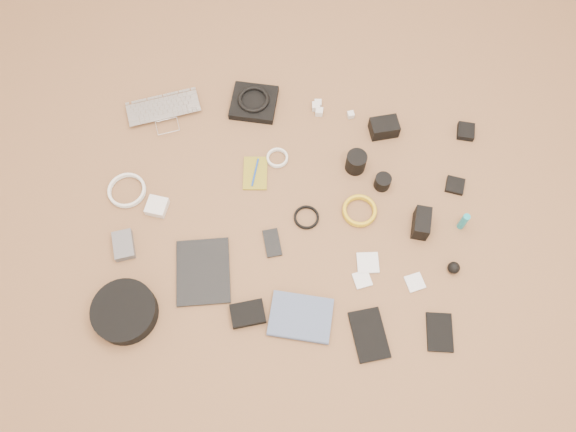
# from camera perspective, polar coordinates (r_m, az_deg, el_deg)

# --- Properties ---
(laptop) EXTENTS (0.36, 0.31, 0.02)m
(laptop) POSITION_cam_1_polar(r_m,az_deg,el_deg) (2.43, -12.34, 9.84)
(laptop) COLOR #B5B5BA
(laptop) RESTS_ON ground
(headphone_pouch) EXTENTS (0.19, 0.18, 0.03)m
(headphone_pouch) POSITION_cam_1_polar(r_m,az_deg,el_deg) (2.41, -3.49, 11.42)
(headphone_pouch) COLOR black
(headphone_pouch) RESTS_ON ground
(headphones) EXTENTS (0.15, 0.15, 0.02)m
(headphones) POSITION_cam_1_polar(r_m,az_deg,el_deg) (2.39, -3.52, 11.76)
(headphones) COLOR black
(headphones) RESTS_ON headphone_pouch
(charger_a) EXTENTS (0.04, 0.04, 0.03)m
(charger_a) POSITION_cam_1_polar(r_m,az_deg,el_deg) (2.40, 2.85, 11.04)
(charger_a) COLOR silver
(charger_a) RESTS_ON ground
(charger_b) EXTENTS (0.03, 0.03, 0.03)m
(charger_b) POSITION_cam_1_polar(r_m,az_deg,el_deg) (2.41, 3.06, 11.33)
(charger_b) COLOR silver
(charger_b) RESTS_ON ground
(charger_c) EXTENTS (0.03, 0.03, 0.02)m
(charger_c) POSITION_cam_1_polar(r_m,az_deg,el_deg) (2.39, 6.39, 10.19)
(charger_c) COLOR silver
(charger_c) RESTS_ON ground
(charger_d) EXTENTS (0.03, 0.03, 0.03)m
(charger_d) POSITION_cam_1_polar(r_m,az_deg,el_deg) (2.39, 3.19, 10.52)
(charger_d) COLOR silver
(charger_d) RESTS_ON ground
(dslr_camera) EXTENTS (0.13, 0.11, 0.06)m
(dslr_camera) POSITION_cam_1_polar(r_m,az_deg,el_deg) (2.35, 9.73, 8.85)
(dslr_camera) COLOR black
(dslr_camera) RESTS_ON ground
(lens_pouch) EXTENTS (0.07, 0.08, 0.03)m
(lens_pouch) POSITION_cam_1_polar(r_m,az_deg,el_deg) (2.44, 17.61, 8.20)
(lens_pouch) COLOR black
(lens_pouch) RESTS_ON ground
(notebook_olive) EXTENTS (0.11, 0.16, 0.01)m
(notebook_olive) POSITION_cam_1_polar(r_m,az_deg,el_deg) (2.25, -3.35, 4.36)
(notebook_olive) COLOR olive
(notebook_olive) RESTS_ON ground
(pen_blue) EXTENTS (0.02, 0.12, 0.01)m
(pen_blue) POSITION_cam_1_polar(r_m,az_deg,el_deg) (2.24, -3.36, 4.45)
(pen_blue) COLOR #143DA9
(pen_blue) RESTS_ON notebook_olive
(cable_white_a) EXTENTS (0.10, 0.10, 0.01)m
(cable_white_a) POSITION_cam_1_polar(r_m,az_deg,el_deg) (2.28, -1.09, 5.86)
(cable_white_a) COLOR white
(cable_white_a) RESTS_ON ground
(lens_a) EXTENTS (0.10, 0.10, 0.09)m
(lens_a) POSITION_cam_1_polar(r_m,az_deg,el_deg) (2.24, 6.92, 5.46)
(lens_a) COLOR black
(lens_a) RESTS_ON ground
(lens_b) EXTENTS (0.08, 0.08, 0.06)m
(lens_b) POSITION_cam_1_polar(r_m,az_deg,el_deg) (2.23, 9.58, 3.44)
(lens_b) COLOR black
(lens_b) RESTS_ON ground
(card_reader) EXTENTS (0.08, 0.08, 0.02)m
(card_reader) POSITION_cam_1_polar(r_m,az_deg,el_deg) (2.31, 16.60, 3.00)
(card_reader) COLOR black
(card_reader) RESTS_ON ground
(power_brick) EXTENTS (0.09, 0.09, 0.03)m
(power_brick) POSITION_cam_1_polar(r_m,az_deg,el_deg) (2.23, -13.17, 0.95)
(power_brick) COLOR silver
(power_brick) RESTS_ON ground
(cable_white_b) EXTENTS (0.17, 0.17, 0.01)m
(cable_white_b) POSITION_cam_1_polar(r_m,az_deg,el_deg) (2.30, -16.02, 2.45)
(cable_white_b) COLOR white
(cable_white_b) RESTS_ON ground
(cable_black) EXTENTS (0.11, 0.11, 0.01)m
(cable_black) POSITION_cam_1_polar(r_m,az_deg,el_deg) (2.16, 1.88, -0.18)
(cable_black) COLOR black
(cable_black) RESTS_ON ground
(cable_yellow) EXTENTS (0.17, 0.17, 0.02)m
(cable_yellow) POSITION_cam_1_polar(r_m,az_deg,el_deg) (2.19, 7.25, 0.46)
(cable_yellow) COLOR gold
(cable_yellow) RESTS_ON ground
(flash) EXTENTS (0.07, 0.11, 0.08)m
(flash) POSITION_cam_1_polar(r_m,az_deg,el_deg) (2.17, 13.40, -0.70)
(flash) COLOR black
(flash) RESTS_ON ground
(lens_cleaner) EXTENTS (0.03, 0.03, 0.09)m
(lens_cleaner) POSITION_cam_1_polar(r_m,az_deg,el_deg) (2.21, 17.40, -0.53)
(lens_cleaner) COLOR teal
(lens_cleaner) RESTS_ON ground
(battery_charger) EXTENTS (0.11, 0.13, 0.03)m
(battery_charger) POSITION_cam_1_polar(r_m,az_deg,el_deg) (2.20, -16.35, -2.85)
(battery_charger) COLOR #57575C
(battery_charger) RESTS_ON ground
(tablet) EXTENTS (0.24, 0.28, 0.01)m
(tablet) POSITION_cam_1_polar(r_m,az_deg,el_deg) (2.11, -8.61, -5.60)
(tablet) COLOR black
(tablet) RESTS_ON ground
(phone) EXTENTS (0.09, 0.12, 0.01)m
(phone) POSITION_cam_1_polar(r_m,az_deg,el_deg) (2.12, -1.61, -2.75)
(phone) COLOR black
(phone) RESTS_ON ground
(filter_case_left) EXTENTS (0.08, 0.08, 0.01)m
(filter_case_left) POSITION_cam_1_polar(r_m,az_deg,el_deg) (2.09, 7.55, -6.42)
(filter_case_left) COLOR silver
(filter_case_left) RESTS_ON ground
(filter_case_mid) EXTENTS (0.09, 0.09, 0.01)m
(filter_case_mid) POSITION_cam_1_polar(r_m,az_deg,el_deg) (2.11, 8.11, -4.74)
(filter_case_mid) COLOR silver
(filter_case_mid) RESTS_ON ground
(filter_case_right) EXTENTS (0.08, 0.08, 0.01)m
(filter_case_right) POSITION_cam_1_polar(r_m,az_deg,el_deg) (2.12, 12.76, -6.60)
(filter_case_right) COLOR silver
(filter_case_right) RESTS_ON ground
(air_blower) EXTENTS (0.05, 0.05, 0.05)m
(air_blower) POSITION_cam_1_polar(r_m,az_deg,el_deg) (2.16, 16.48, -5.06)
(air_blower) COLOR black
(air_blower) RESTS_ON ground
(headphone_case) EXTENTS (0.30, 0.30, 0.06)m
(headphone_case) POSITION_cam_1_polar(r_m,az_deg,el_deg) (2.10, -16.26, -9.31)
(headphone_case) COLOR black
(headphone_case) RESTS_ON ground
(drive_case) EXTENTS (0.14, 0.12, 0.03)m
(drive_case) POSITION_cam_1_polar(r_m,az_deg,el_deg) (2.04, -4.11, -9.88)
(drive_case) COLOR black
(drive_case) RESTS_ON ground
(paperback) EXTENTS (0.23, 0.17, 0.02)m
(paperback) POSITION_cam_1_polar(r_m,az_deg,el_deg) (2.02, 0.95, -12.49)
(paperback) COLOR #465577
(paperback) RESTS_ON ground
(notebook_black_a) EXTENTS (0.16, 0.21, 0.01)m
(notebook_black_a) POSITION_cam_1_polar(r_m,az_deg,el_deg) (2.04, 8.25, -11.85)
(notebook_black_a) COLOR black
(notebook_black_a) RESTS_ON ground
(notebook_black_b) EXTENTS (0.10, 0.14, 0.01)m
(notebook_black_b) POSITION_cam_1_polar(r_m,az_deg,el_deg) (2.10, 15.14, -11.33)
(notebook_black_b) COLOR black
(notebook_black_b) RESTS_ON ground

